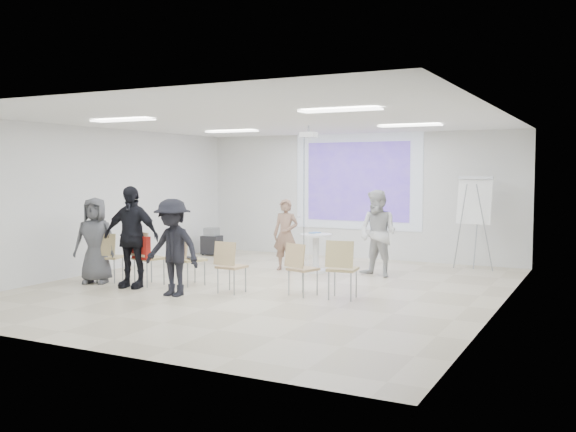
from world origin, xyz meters
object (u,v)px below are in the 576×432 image
at_px(audience_outer, 95,235).
at_px(chair_left_mid, 145,254).
at_px(player_left, 286,230).
at_px(audience_left, 131,229).
at_px(chair_left_inner, 187,255).
at_px(av_cart, 212,242).
at_px(pedestal_table, 316,250).
at_px(chair_right_inner, 300,265).
at_px(chair_center, 229,263).
at_px(flipchart_easel, 475,201).
at_px(player_right, 378,229).
at_px(laptop, 192,258).
at_px(chair_far_left, 108,253).
at_px(chair_right_far, 341,264).
at_px(audience_mid, 173,241).

bearing_deg(audience_outer, chair_left_mid, -11.53).
distance_m(player_left, audience_left, 3.44).
height_order(chair_left_inner, audience_outer, audience_outer).
bearing_deg(av_cart, pedestal_table, -24.19).
relative_size(player_left, chair_right_inner, 1.91).
distance_m(chair_left_mid, chair_center, 1.78).
xyz_separation_m(chair_right_inner, av_cart, (-4.28, 3.76, -0.22)).
bearing_deg(chair_center, flipchart_easel, 58.23).
height_order(player_left, chair_left_mid, player_left).
bearing_deg(player_right, chair_left_mid, -122.17).
height_order(chair_left_mid, audience_left, audience_left).
relative_size(flipchart_easel, av_cart, 2.91).
bearing_deg(laptop, player_left, -82.81).
bearing_deg(chair_far_left, chair_left_mid, -13.36).
xyz_separation_m(chair_right_inner, chair_right_far, (0.74, 0.03, 0.05)).
relative_size(chair_center, chair_right_inner, 1.01).
distance_m(chair_right_inner, audience_left, 3.18).
distance_m(chair_left_mid, audience_outer, 1.08).
height_order(chair_left_mid, chair_right_inner, chair_left_mid).
distance_m(chair_center, audience_outer, 2.83).
xyz_separation_m(chair_left_inner, chair_right_inner, (2.28, 0.04, -0.03)).
xyz_separation_m(audience_left, audience_mid, (1.16, -0.30, -0.12)).
relative_size(player_left, audience_left, 0.81).
height_order(player_right, chair_left_inner, player_right).
xyz_separation_m(player_right, chair_far_left, (-4.33, -2.97, -0.40)).
relative_size(chair_center, flipchart_easel, 0.46).
xyz_separation_m(chair_left_inner, audience_outer, (-1.70, -0.56, 0.34)).
bearing_deg(av_cart, chair_left_inner, -65.68).
relative_size(chair_center, audience_outer, 0.50).
distance_m(player_left, audience_mid, 3.38).
xyz_separation_m(chair_right_far, av_cart, (-5.02, 3.72, -0.27)).
distance_m(audience_outer, flipchart_easel, 7.73).
distance_m(chair_right_inner, flipchart_easel, 4.77).
relative_size(player_right, flipchart_easel, 0.96).
distance_m(chair_right_far, audience_mid, 2.85).
height_order(chair_left_mid, av_cart, chair_left_mid).
relative_size(chair_left_mid, audience_left, 0.47).
relative_size(pedestal_table, chair_right_far, 0.84).
bearing_deg(audience_left, chair_far_left, 154.61).
height_order(chair_left_mid, flipchart_easel, flipchart_easel).
height_order(chair_left_inner, audience_mid, audience_mid).
bearing_deg(chair_center, laptop, 163.11).
relative_size(chair_right_inner, flipchart_easel, 0.45).
height_order(pedestal_table, laptop, pedestal_table).
bearing_deg(chair_left_mid, laptop, 46.41).
bearing_deg(player_right, chair_left_inner, -119.63).
xyz_separation_m(chair_right_far, audience_mid, (-2.66, -0.99, 0.35)).
xyz_separation_m(chair_center, audience_mid, (-0.73, -0.61, 0.39)).
relative_size(player_right, audience_outer, 1.06).
xyz_separation_m(chair_left_inner, flipchart_easel, (4.33, 4.25, 0.91)).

